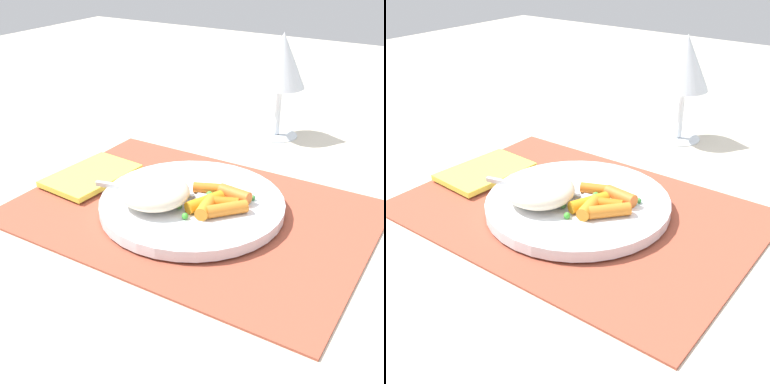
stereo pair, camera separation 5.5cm
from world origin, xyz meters
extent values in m
plane|color=beige|center=(0.00, 0.00, 0.00)|extent=(2.40, 2.40, 0.00)
cube|color=#9E4733|center=(0.00, 0.00, 0.00)|extent=(0.45, 0.32, 0.01)
cylinder|color=white|center=(0.00, 0.00, 0.01)|extent=(0.24, 0.24, 0.01)
ellipsoid|color=beige|center=(-0.03, -0.03, 0.04)|extent=(0.09, 0.09, 0.04)
cylinder|color=orange|center=(0.03, -0.01, 0.03)|extent=(0.03, 0.05, 0.02)
cylinder|color=orange|center=(0.05, 0.02, 0.03)|extent=(0.04, 0.02, 0.02)
cylinder|color=orange|center=(0.04, 0.00, 0.03)|extent=(0.04, 0.03, 0.01)
cylinder|color=orange|center=(0.01, 0.03, 0.03)|extent=(0.04, 0.03, 0.01)
cylinder|color=orange|center=(0.03, -0.02, 0.03)|extent=(0.02, 0.04, 0.02)
cylinder|color=orange|center=(0.06, -0.01, 0.03)|extent=(0.05, 0.05, 0.02)
sphere|color=#4E962F|center=(0.03, 0.02, 0.03)|extent=(0.01, 0.01, 0.01)
sphere|color=#40913F|center=(0.07, 0.04, 0.02)|extent=(0.01, 0.01, 0.01)
sphere|color=green|center=(0.02, 0.01, 0.02)|extent=(0.01, 0.01, 0.01)
sphere|color=#4E8C45|center=(0.00, -0.03, 0.02)|extent=(0.01, 0.01, 0.01)
sphere|color=#55963C|center=(0.04, 0.01, 0.02)|extent=(0.01, 0.01, 0.01)
sphere|color=green|center=(0.02, -0.05, 0.02)|extent=(0.01, 0.01, 0.01)
sphere|color=#53AF31|center=(0.04, -0.02, 0.02)|extent=(0.01, 0.01, 0.01)
sphere|color=#46912F|center=(0.06, -0.01, 0.02)|extent=(0.01, 0.01, 0.01)
cube|color=silver|center=(0.03, 0.01, 0.02)|extent=(0.05, 0.03, 0.01)
cube|color=silver|center=(-0.06, -0.02, 0.02)|extent=(0.14, 0.04, 0.01)
cylinder|color=silver|center=(-0.01, 0.31, 0.00)|extent=(0.07, 0.07, 0.00)
cylinder|color=silver|center=(-0.01, 0.31, 0.05)|extent=(0.01, 0.01, 0.08)
cone|color=silver|center=(-0.01, 0.31, 0.13)|extent=(0.08, 0.08, 0.09)
cube|color=#EAE54C|center=(-0.17, 0.00, 0.01)|extent=(0.09, 0.13, 0.01)
camera|label=1|loc=(0.29, -0.47, 0.32)|focal=46.25mm
camera|label=2|loc=(0.33, -0.44, 0.32)|focal=46.25mm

